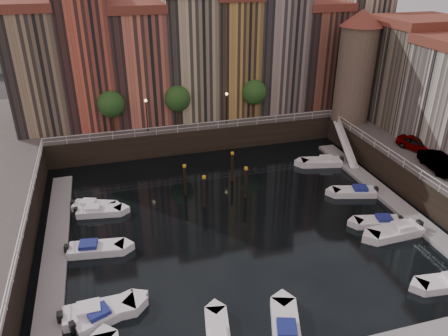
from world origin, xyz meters
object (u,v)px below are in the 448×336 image
object	(u,v)px
boat_left_1	(98,312)
car_a	(417,145)
mooring_pilings	(217,181)
boat_left_0	(106,314)
car_b	(438,163)
corner_tower	(356,65)
gangway	(346,142)
boat_left_2	(95,249)

from	to	relation	value
boat_left_1	car_a	xyz separation A→B (m)	(34.78, 12.51, 3.36)
mooring_pilings	boat_left_0	distance (m)	18.80
mooring_pilings	car_b	distance (m)	22.27
corner_tower	gangway	bearing A→B (deg)	-122.80
boat_left_0	gangway	bearing A→B (deg)	12.25
mooring_pilings	boat_left_2	xyz separation A→B (m)	(-12.47, -6.67, -1.27)
boat_left_2	car_b	world-z (taller)	car_b
car_a	boat_left_1	bearing A→B (deg)	-178.14
corner_tower	boat_left_2	xyz separation A→B (m)	(-32.95, -16.04, -9.82)
car_b	car_a	bearing A→B (deg)	84.61
gangway	boat_left_2	world-z (taller)	gangway
boat_left_1	gangway	bearing A→B (deg)	30.28
corner_tower	boat_left_1	distance (m)	41.62
boat_left_0	boat_left_1	xyz separation A→B (m)	(-0.52, 0.32, 0.02)
gangway	mooring_pilings	bearing A→B (deg)	-164.53
gangway	car_b	bearing A→B (deg)	-71.86
corner_tower	car_b	size ratio (longest dim) A/B	2.83
mooring_pilings	boat_left_1	size ratio (longest dim) A/B	1.18
boat_left_0	car_a	distance (m)	36.74
corner_tower	car_a	distance (m)	12.92
boat_left_1	car_b	bearing A→B (deg)	10.99
gangway	car_a	size ratio (longest dim) A/B	1.85
corner_tower	car_a	world-z (taller)	corner_tower
boat_left_0	boat_left_2	size ratio (longest dim) A/B	1.00
boat_left_2	car_a	distance (m)	35.36
corner_tower	mooring_pilings	distance (m)	24.08
corner_tower	mooring_pilings	size ratio (longest dim) A/B	2.22
mooring_pilings	car_a	world-z (taller)	car_a
corner_tower	boat_left_2	size ratio (longest dim) A/B	2.77
gangway	corner_tower	bearing A→B (deg)	57.20
boat_left_0	boat_left_2	xyz separation A→B (m)	(-0.58, 7.84, -0.00)
boat_left_2	car_b	size ratio (longest dim) A/B	1.02
boat_left_1	car_b	xyz separation A→B (m)	(33.66, 7.85, 3.40)
boat_left_0	car_b	distance (m)	34.30
gangway	boat_left_2	xyz separation A→B (m)	(-30.05, -11.54, -1.54)
gangway	mooring_pilings	size ratio (longest dim) A/B	1.34
gangway	boat_left_1	size ratio (longest dim) A/B	1.58
gangway	boat_left_2	bearing A→B (deg)	-158.99
mooring_pilings	corner_tower	bearing A→B (deg)	24.58
gangway	car_b	size ratio (longest dim) A/B	1.71
car_a	boat_left_0	bearing A→B (deg)	-177.39
corner_tower	boat_left_0	xyz separation A→B (m)	(-32.36, -23.87, -9.81)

